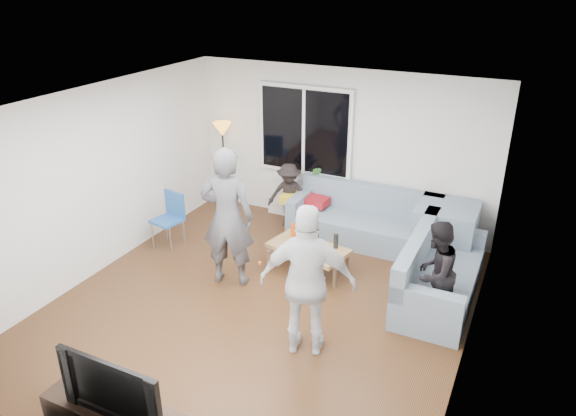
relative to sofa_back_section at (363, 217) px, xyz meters
The scene contains 29 objects.
floor 2.39m from the sofa_back_section, 104.62° to the right, with size 5.00×5.50×0.04m, color #56351C.
ceiling 3.21m from the sofa_back_section, 104.62° to the right, with size 5.00×5.50×0.04m, color white.
wall_back 1.17m from the sofa_back_section, 139.83° to the left, with size 5.00×0.04×2.60m, color silver.
wall_front 5.15m from the sofa_back_section, 96.70° to the right, with size 5.00×0.04×2.60m, color silver.
wall_left 3.95m from the sofa_back_section, 143.89° to the right, with size 0.04×5.50×2.60m, color silver.
wall_right 3.10m from the sofa_back_section, 49.66° to the right, with size 0.04×5.50×2.60m, color silver.
window_frame 1.69m from the sofa_back_section, 160.59° to the left, with size 1.62×0.06×1.47m, color white.
window_glass 1.68m from the sofa_back_section, 162.32° to the left, with size 1.50×0.02×1.35m, color black.
window_mullion 1.68m from the sofa_back_section, 162.76° to the left, with size 0.05×0.03×1.35m, color white.
radiator 1.26m from the sofa_back_section, 162.32° to the left, with size 1.30×0.12×0.62m, color silver.
potted_plant 1.09m from the sofa_back_section, 159.97° to the left, with size 0.20×0.16×0.37m, color #356E2C.
vase 1.41m from the sofa_back_section, 165.37° to the left, with size 0.16×0.16×0.17m, color silver.
sofa_back_section is the anchor object (origin of this frame).
sofa_right_section 1.80m from the sofa_back_section, 37.34° to the right, with size 0.85×2.00×0.85m, color slate, non-canonical shape.
sofa_corner 1.26m from the sofa_back_section, ahead, with size 0.85×0.85×0.85m, color slate.
cushion_yellow 1.18m from the sofa_back_section, behind, with size 0.38×0.32×0.14m, color yellow.
cushion_red 0.82m from the sofa_back_section, behind, with size 0.36×0.30×0.13m, color maroon.
coffee_table 1.31m from the sofa_back_section, 107.57° to the right, with size 1.10×0.60×0.40m, color #AC8353.
pitcher 1.39m from the sofa_back_section, 106.43° to the right, with size 0.17×0.17×0.17m, color maroon.
side_chair 3.02m from the sofa_back_section, 150.93° to the right, with size 0.40×0.40×0.86m, color #235499, non-canonical shape.
floor_lamp 2.67m from the sofa_back_section, behind, with size 0.32×0.32×1.56m, color #FFA030, non-canonical shape.
player_left 2.36m from the sofa_back_section, 123.05° to the right, with size 0.71×0.46×1.94m, color #4A4A4F.
player_right 2.87m from the sofa_back_section, 84.01° to the right, with size 1.04×0.44×1.78m, color silver.
spectator_right 2.17m from the sofa_back_section, 48.66° to the right, with size 0.64×0.50×1.32m, color black.
spectator_back 1.30m from the sofa_back_section, behind, with size 0.70×0.40×1.09m, color black.
television 4.82m from the sofa_back_section, 97.20° to the right, with size 1.05×0.14×0.60m, color black.
bottle_a 1.29m from the sofa_back_section, 122.35° to the right, with size 0.07×0.07×0.23m, color #CE410C.
bottle_e 1.10m from the sofa_back_section, 91.52° to the right, with size 0.07×0.07×0.21m, color black.
bottle_c 1.15m from the sofa_back_section, 106.32° to the right, with size 0.07×0.07×0.22m, color black.
Camera 1 is at (2.84, -5.09, 3.98)m, focal length 33.58 mm.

